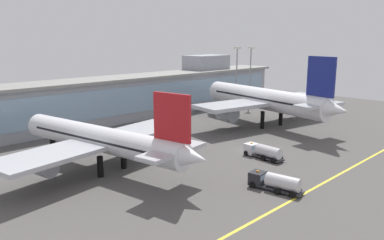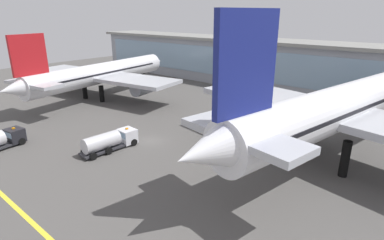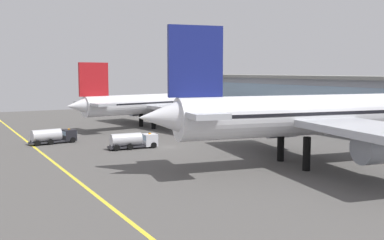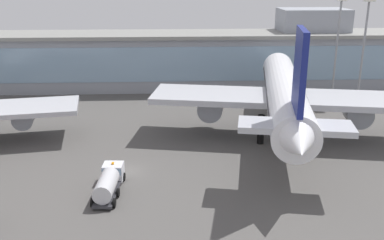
{
  "view_description": "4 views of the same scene",
  "coord_description": "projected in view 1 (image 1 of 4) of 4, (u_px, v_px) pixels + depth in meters",
  "views": [
    {
      "loc": [
        -66.92,
        -50.7,
        24.63
      ],
      "look_at": [
        -3.76,
        12.94,
        5.52
      ],
      "focal_mm": 36.11,
      "sensor_mm": 36.0,
      "label": 1
    },
    {
      "loc": [
        36.1,
        -31.59,
        19.91
      ],
      "look_at": [
        4.31,
        5.54,
        3.14
      ],
      "focal_mm": 29.36,
      "sensor_mm": 36.0,
      "label": 2
    },
    {
      "loc": [
        74.9,
        -37.13,
        14.13
      ],
      "look_at": [
        -3.09,
        6.64,
        4.49
      ],
      "focal_mm": 42.34,
      "sensor_mm": 36.0,
      "label": 3
    },
    {
      "loc": [
        6.08,
        -56.23,
        26.25
      ],
      "look_at": [
        9.15,
        8.1,
        4.67
      ],
      "focal_mm": 41.03,
      "sensor_mm": 36.0,
      "label": 4
    }
  ],
  "objects": [
    {
      "name": "taxiway_centreline_stripe",
      "position": [
        340.0,
        174.0,
        71.16
      ],
      "size": [
        149.98,
        0.5,
        0.01
      ],
      "primitive_type": "cube",
      "color": "yellow",
      "rests_on": "ground"
    },
    {
      "name": "apron_light_mast_centre",
      "position": [
        237.0,
        68.0,
        136.91
      ],
      "size": [
        1.8,
        1.8,
        21.6
      ],
      "color": "gray",
      "rests_on": "ground"
    },
    {
      "name": "airliner_near_right",
      "position": [
        264.0,
        99.0,
        110.06
      ],
      "size": [
        44.6,
        53.28,
        20.3
      ],
      "rotation": [
        0.0,
        0.0,
        1.39
      ],
      "color": "black",
      "rests_on": "ground"
    },
    {
      "name": "apron_light_mast_west",
      "position": [
        251.0,
        67.0,
        138.46
      ],
      "size": [
        1.8,
        1.8,
        21.55
      ],
      "color": "gray",
      "rests_on": "ground"
    },
    {
      "name": "baggage_tug_near",
      "position": [
        262.0,
        151.0,
        80.55
      ],
      "size": [
        3.39,
        9.18,
        2.9
      ],
      "rotation": [
        0.0,
        0.0,
        1.51
      ],
      "color": "black",
      "rests_on": "ground"
    },
    {
      "name": "ground_plane",
      "position": [
        245.0,
        150.0,
        86.44
      ],
      "size": [
        187.48,
        187.48,
        0.0
      ],
      "primitive_type": "plane",
      "color": "#514F4C"
    },
    {
      "name": "fuel_tanker_truck",
      "position": [
        274.0,
        181.0,
        63.46
      ],
      "size": [
        4.02,
        9.3,
        2.9
      ],
      "rotation": [
        0.0,
        0.0,
        1.71
      ],
      "color": "black",
      "rests_on": "ground"
    },
    {
      "name": "terminal_building",
      "position": [
        126.0,
        96.0,
        119.19
      ],
      "size": [
        136.91,
        14.0,
        18.28
      ],
      "color": "#9399A3",
      "rests_on": "ground"
    },
    {
      "name": "airliner_near_left",
      "position": [
        101.0,
        140.0,
        72.54
      ],
      "size": [
        41.75,
        48.1,
        16.14
      ],
      "rotation": [
        0.0,
        0.0,
        1.73
      ],
      "color": "black",
      "rests_on": "ground"
    }
  ]
}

